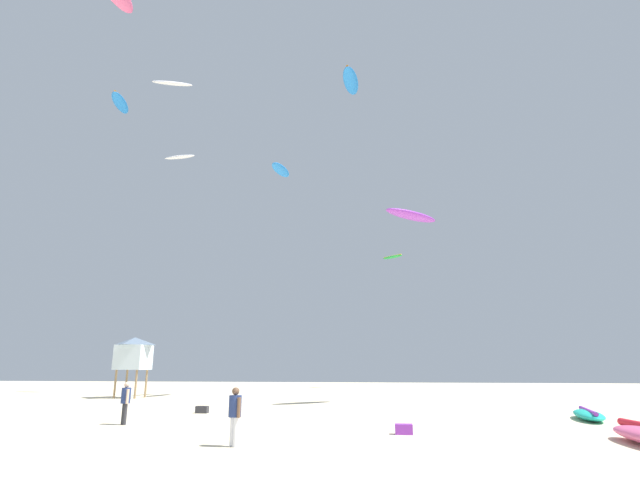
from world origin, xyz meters
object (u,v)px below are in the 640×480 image
Objects in this scene: gear_bag at (202,410)px; kite_aloft_3 at (411,216)px; kite_aloft_6 at (180,157)px; kite_aloft_0 at (120,103)px; kite_aloft_7 at (351,81)px; kite_aloft_2 at (393,257)px; kite_aloft_5 at (172,83)px; person_foreground at (235,412)px; lifeguard_tower at (134,353)px; person_midground at (126,400)px; cooler_box at (404,429)px; kite_aloft_1 at (281,170)px; kite_grounded_mid at (589,415)px.

kite_aloft_3 is (10.56, 6.28, 11.09)m from gear_bag.
kite_aloft_6 is (-19.80, 9.50, 9.28)m from kite_aloft_3.
kite_aloft_0 is 1.01× the size of kite_aloft_7.
kite_aloft_2 is 27.46m from kite_aloft_5.
kite_aloft_7 is at bearing 37.58° from person_foreground.
gear_bag is 16.55m from kite_aloft_3.
kite_aloft_6 is (-0.16, 5.40, 17.47)m from lifeguard_tower.
kite_aloft_7 reaches higher than kite_aloft_2.
kite_aloft_0 reaches higher than kite_aloft_5.
person_midground is at bearing -136.54° from kite_aloft_3.
kite_aloft_6 reaches higher than gear_bag.
gear_bag is 27.68m from kite_aloft_7.
lifeguard_tower is (-13.48, 19.83, 2.15)m from person_foreground.
person_foreground reaches higher than gear_bag.
kite_aloft_0 is 1.37× the size of kite_aloft_6.
person_midground is 2.77× the size of cooler_box.
kite_aloft_5 is (-16.93, -19.13, 10.09)m from kite_aloft_2.
kite_aloft_3 is at bearing -19.82° from kite_aloft_0.
kite_aloft_1 is at bearing -121.12° from kite_aloft_2.
kite_grounded_mid is 1.60× the size of kite_aloft_2.
kite_aloft_7 is (22.19, -4.09, -2.01)m from kite_aloft_0.
kite_aloft_6 reaches higher than kite_aloft_2.
kite_grounded_mid is 0.91× the size of lifeguard_tower.
kite_aloft_1 is 1.31× the size of kite_aloft_2.
kite_aloft_3 is 14.72m from kite_aloft_7.
kite_aloft_2 reaches higher than cooler_box.
kite_aloft_2 is at bearing 42.66° from lifeguard_tower.
kite_grounded_mid is 27.32m from kite_aloft_1.
lifeguard_tower is at bearing 77.83° from person_foreground.
gear_bag is 0.14× the size of kite_aloft_3.
person_midground is 5.12m from gear_bag.
person_midground is 35.77m from kite_aloft_0.
kite_aloft_0 reaches higher than kite_aloft_2.
gear_bag is (1.25, 4.91, -0.75)m from person_midground.
kite_aloft_2 is at bearing 88.80° from cooler_box.
kite_aloft_5 is at bearing 129.23° from gear_bag.
kite_grounded_mid is 6.76× the size of cooler_box.
kite_grounded_mid is at bearing -12.05° from person_foreground.
kite_aloft_5 is (-7.87, -4.12, 5.93)m from kite_aloft_1.
kite_aloft_1 is at bearing 146.31° from kite_aloft_3.
lifeguard_tower is 1.75× the size of kite_aloft_2.
kite_aloft_2 is 0.61× the size of kite_aloft_3.
kite_grounded_mid is at bearing 34.84° from cooler_box.
lifeguard_tower is 24.81m from kite_aloft_0.
kite_grounded_mid is at bearing -32.75° from kite_aloft_6.
kite_aloft_3 is at bearing 22.25° from person_foreground.
kite_aloft_7 is (-3.21, -16.22, 11.04)m from kite_aloft_2.
kite_grounded_mid is at bearing -76.39° from kite_aloft_2.
kite_aloft_0 is 31.02m from kite_aloft_2.
kite_grounded_mid is 34.70m from kite_aloft_5.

